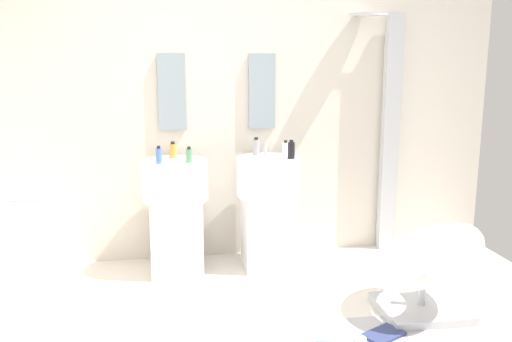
% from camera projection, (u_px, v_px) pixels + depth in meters
% --- Properties ---
extents(rear_partition, '(4.80, 0.10, 2.60)m').
position_uv_depth(rear_partition, '(217.00, 105.00, 4.57)').
color(rear_partition, beige).
rests_on(rear_partition, ground_plane).
extents(pedestal_sink_left, '(0.51, 0.51, 1.00)m').
position_uv_depth(pedestal_sink_left, '(176.00, 211.00, 4.30)').
color(pedestal_sink_left, white).
rests_on(pedestal_sink_left, ground_plane).
extents(pedestal_sink_right, '(0.51, 0.51, 1.00)m').
position_uv_depth(pedestal_sink_right, '(268.00, 206.00, 4.42)').
color(pedestal_sink_right, white).
rests_on(pedestal_sink_right, ground_plane).
extents(vanity_mirror_left, '(0.22, 0.03, 0.62)m').
position_uv_depth(vanity_mirror_left, '(172.00, 92.00, 4.42)').
color(vanity_mirror_left, '#8C9EA8').
extents(vanity_mirror_right, '(0.22, 0.03, 0.62)m').
position_uv_depth(vanity_mirror_right, '(262.00, 91.00, 4.54)').
color(vanity_mirror_right, '#8C9EA8').
extents(shower_column, '(0.49, 0.24, 2.05)m').
position_uv_depth(shower_column, '(389.00, 129.00, 4.73)').
color(shower_column, '#B7BABF').
rests_on(shower_column, ground_plane).
extents(lounge_chair, '(1.03, 1.03, 0.65)m').
position_uv_depth(lounge_chair, '(424.00, 263.00, 3.61)').
color(lounge_chair, '#B7BABF').
rests_on(lounge_chair, ground_plane).
extents(towel_rack, '(0.37, 0.22, 0.95)m').
position_uv_depth(towel_rack, '(5.00, 248.00, 3.07)').
color(towel_rack, '#B7BABF').
rests_on(towel_rack, ground_plane).
extents(magazine_navy, '(0.29, 0.26, 0.02)m').
position_uv_depth(magazine_navy, '(384.00, 334.00, 3.34)').
color(magazine_navy, navy).
rests_on(magazine_navy, area_rug).
extents(soap_bottle_green, '(0.05, 0.05, 0.12)m').
position_uv_depth(soap_bottle_green, '(189.00, 155.00, 4.14)').
color(soap_bottle_green, '#59996B').
rests_on(soap_bottle_green, pedestal_sink_left).
extents(soap_bottle_white, '(0.05, 0.05, 0.12)m').
position_uv_depth(soap_bottle_white, '(286.00, 149.00, 4.44)').
color(soap_bottle_white, white).
rests_on(soap_bottle_white, pedestal_sink_right).
extents(soap_bottle_amber, '(0.06, 0.06, 0.13)m').
position_uv_depth(soap_bottle_amber, '(173.00, 150.00, 4.35)').
color(soap_bottle_amber, '#C68C38').
rests_on(soap_bottle_amber, pedestal_sink_left).
extents(soap_bottle_black, '(0.06, 0.06, 0.15)m').
position_uv_depth(soap_bottle_black, '(291.00, 150.00, 4.30)').
color(soap_bottle_black, black).
rests_on(soap_bottle_black, pedestal_sink_right).
extents(soap_bottle_blue, '(0.05, 0.05, 0.13)m').
position_uv_depth(soap_bottle_blue, '(159.00, 156.00, 4.09)').
color(soap_bottle_blue, '#4C72B7').
rests_on(soap_bottle_blue, pedestal_sink_left).
extents(soap_bottle_grey, '(0.06, 0.06, 0.15)m').
position_uv_depth(soap_bottle_grey, '(256.00, 147.00, 4.45)').
color(soap_bottle_grey, '#99999E').
rests_on(soap_bottle_grey, pedestal_sink_right).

